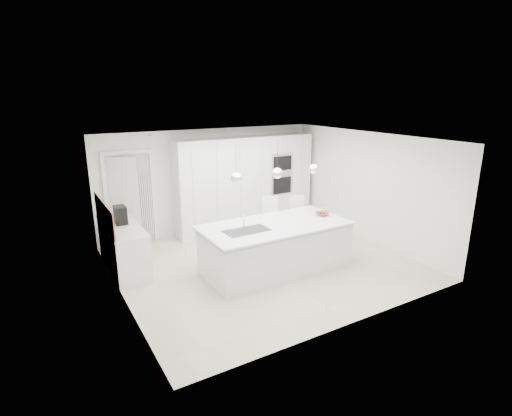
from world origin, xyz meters
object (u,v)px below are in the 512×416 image
island_base (276,248)px  bar_stool_left (273,223)px  espresso_machine (120,215)px  fruit_bowl (322,214)px  bar_stool_right (300,221)px

island_base → bar_stool_left: bar_stool_left is taller
espresso_machine → bar_stool_left: size_ratio=0.30×
fruit_bowl → espresso_machine: (-3.68, 1.54, 0.14)m
island_base → bar_stool_left: 1.14m
bar_stool_left → bar_stool_right: 0.66m
bar_stool_right → espresso_machine: bearing=-177.2°
espresso_machine → bar_stool_right: bearing=-10.4°
fruit_bowl → espresso_machine: espresso_machine is taller
bar_stool_right → fruit_bowl: bearing=-80.0°
island_base → espresso_machine: 3.05m
island_base → fruit_bowl: 1.25m
island_base → espresso_machine: (-2.53, 1.59, 0.64)m
espresso_machine → bar_stool_right: 3.84m
fruit_bowl → espresso_machine: 3.99m
fruit_bowl → bar_stool_left: bar_stool_left is taller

